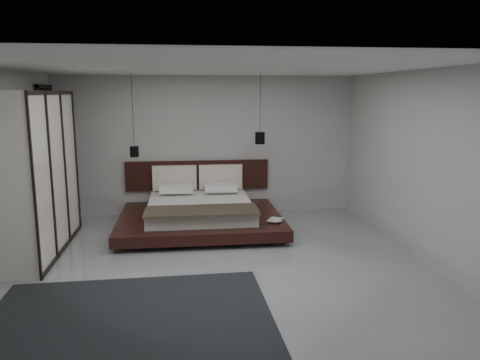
{
  "coord_description": "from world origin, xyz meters",
  "views": [
    {
      "loc": [
        -0.49,
        -6.5,
        2.47
      ],
      "look_at": [
        0.46,
        1.2,
        1.01
      ],
      "focal_mm": 35.0,
      "sensor_mm": 36.0,
      "label": 1
    }
  ],
  "objects": [
    {
      "name": "floor",
      "position": [
        0.0,
        0.0,
        0.0
      ],
      "size": [
        6.0,
        6.0,
        0.0
      ],
      "primitive_type": "plane",
      "color": "#92949A",
      "rests_on": "ground"
    },
    {
      "name": "ceiling",
      "position": [
        0.0,
        0.0,
        2.8
      ],
      "size": [
        6.0,
        6.0,
        0.0
      ],
      "primitive_type": "plane",
      "rotation": [
        3.14,
        0.0,
        0.0
      ],
      "color": "white",
      "rests_on": "wall_back"
    },
    {
      "name": "wall_back",
      "position": [
        0.0,
        3.0,
        1.4
      ],
      "size": [
        6.0,
        0.0,
        6.0
      ],
      "primitive_type": "plane",
      "rotation": [
        1.57,
        0.0,
        0.0
      ],
      "color": "#AEAEAC",
      "rests_on": "floor"
    },
    {
      "name": "wall_front",
      "position": [
        0.0,
        -3.0,
        1.4
      ],
      "size": [
        6.0,
        0.0,
        6.0
      ],
      "primitive_type": "plane",
      "rotation": [
        -1.57,
        0.0,
        0.0
      ],
      "color": "#AEAEAC",
      "rests_on": "floor"
    },
    {
      "name": "wall_right",
      "position": [
        3.0,
        0.0,
        1.4
      ],
      "size": [
        0.0,
        6.0,
        6.0
      ],
      "primitive_type": "plane",
      "rotation": [
        1.57,
        0.0,
        -1.57
      ],
      "color": "#AEAEAC",
      "rests_on": "floor"
    },
    {
      "name": "lattice_screen",
      "position": [
        -2.95,
        2.45,
        1.3
      ],
      "size": [
        0.05,
        0.9,
        2.6
      ],
      "primitive_type": "cube",
      "color": "black",
      "rests_on": "floor"
    },
    {
      "name": "bed",
      "position": [
        -0.2,
        1.9,
        0.3
      ],
      "size": [
        2.9,
        2.44,
        1.1
      ],
      "color": "black",
      "rests_on": "floor"
    },
    {
      "name": "book_lower",
      "position": [
        0.99,
        1.23,
        0.28
      ],
      "size": [
        0.25,
        0.31,
        0.03
      ],
      "primitive_type": "imported",
      "rotation": [
        0.0,
        0.0,
        -0.16
      ],
      "color": "#99724C",
      "rests_on": "bed"
    },
    {
      "name": "book_upper",
      "position": [
        0.97,
        1.2,
        0.31
      ],
      "size": [
        0.33,
        0.36,
        0.02
      ],
      "primitive_type": "imported",
      "rotation": [
        0.0,
        0.0,
        -0.51
      ],
      "color": "#99724C",
      "rests_on": "book_lower"
    },
    {
      "name": "pendant_left",
      "position": [
        -1.39,
        2.37,
        1.38
      ],
      "size": [
        0.16,
        0.16,
        1.52
      ],
      "color": "black",
      "rests_on": "ceiling"
    },
    {
      "name": "pendant_right",
      "position": [
        0.99,
        2.37,
        1.61
      ],
      "size": [
        0.19,
        0.19,
        1.31
      ],
      "color": "black",
      "rests_on": "ceiling"
    },
    {
      "name": "wardrobe",
      "position": [
        -2.7,
        0.91,
        1.25
      ],
      "size": [
        0.6,
        2.54,
        2.49
      ],
      "color": "silver",
      "rests_on": "floor"
    },
    {
      "name": "rug",
      "position": [
        -1.12,
        -1.57,
        0.01
      ],
      "size": [
        3.19,
        2.31,
        0.01
      ],
      "primitive_type": "cube",
      "rotation": [
        0.0,
        0.0,
        0.02
      ],
      "color": "black",
      "rests_on": "floor"
    }
  ]
}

